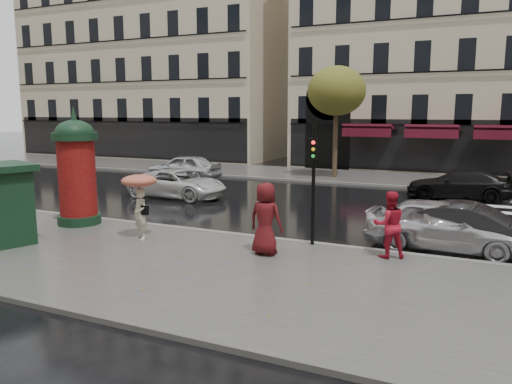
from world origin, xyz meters
The scene contains 20 objects.
ground centered at (0.00, 0.00, 0.00)m, with size 160.00×160.00×0.00m, color black.
near_sidewalk centered at (0.00, -0.50, 0.06)m, with size 90.00×7.00×0.12m, color #474744.
far_sidewalk centered at (0.00, 19.00, 0.06)m, with size 90.00×6.00×0.12m, color #474744.
near_kerb centered at (0.00, 3.00, 0.07)m, with size 90.00×0.25×0.14m, color slate.
far_kerb centered at (0.00, 16.00, 0.07)m, with size 90.00×0.25×0.14m, color slate.
zebra_crossing centered at (6.00, 9.60, 0.01)m, with size 3.60×11.75×0.01m, color silver.
bldg_far_corner centered at (6.00, 30.00, 11.31)m, with size 26.00×14.00×22.90m.
bldg_far_left centered at (-22.00, 30.00, 11.31)m, with size 24.00×14.00×22.90m.
tree_far_left centered at (-2.00, 18.00, 5.17)m, with size 3.40×3.40×6.64m.
woman_umbrella centered at (-3.29, 1.21, 1.48)m, with size 1.07×1.07×2.06m.
woman_red centered at (4.00, 2.40, 1.02)m, with size 0.87×0.68×1.80m, color #AF1528.
man_burgundy centered at (0.88, 1.28, 1.12)m, with size 0.97×0.63×1.99m, color #551114.
morris_column centered at (-6.58, 2.01, 2.07)m, with size 1.51×1.51×4.07m.
traffic_light centered at (1.74, 2.73, 2.26)m, with size 0.25×0.35×3.54m.
newsstand centered at (-6.68, -0.93, 1.34)m, with size 2.43×2.26×2.38m.
car_silver centered at (5.25, 4.20, 0.76)m, with size 1.79×4.45×1.52m, color silver.
car_darkgrey centered at (6.03, 4.20, 0.70)m, with size 1.49×4.27×1.41m, color black.
car_white centered at (-6.83, 8.53, 0.66)m, with size 2.18×4.72×1.31m, color silver.
car_black centered at (5.15, 13.75, 0.67)m, with size 1.88×4.62×1.34m, color black.
car_far_silver centered at (-9.88, 13.72, 0.76)m, with size 1.80×4.47×1.52m, color silver.
Camera 1 is at (6.25, -10.88, 4.00)m, focal length 35.00 mm.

